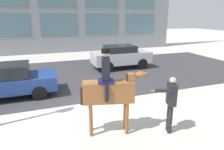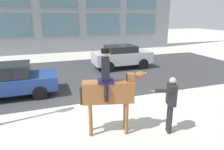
% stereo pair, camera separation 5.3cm
% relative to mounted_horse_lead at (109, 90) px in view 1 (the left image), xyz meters
% --- Properties ---
extents(ground_plane, '(80.00, 80.00, 0.00)m').
position_rel_mounted_horse_lead_xyz_m(ground_plane, '(0.00, 1.86, -1.41)').
color(ground_plane, beige).
extents(road_surface, '(24.00, 8.50, 0.01)m').
position_rel_mounted_horse_lead_xyz_m(road_surface, '(0.00, 6.61, -1.40)').
color(road_surface, '#38383A').
rests_on(road_surface, ground_plane).
extents(mounted_horse_lead, '(1.94, 0.78, 2.64)m').
position_rel_mounted_horse_lead_xyz_m(mounted_horse_lead, '(0.00, 0.00, 0.00)').
color(mounted_horse_lead, brown).
rests_on(mounted_horse_lead, ground_plane).
extents(pedestrian_bystander, '(0.91, 0.45, 1.80)m').
position_rel_mounted_horse_lead_xyz_m(pedestrian_bystander, '(1.75, -0.60, -0.34)').
color(pedestrian_bystander, '#232328').
rests_on(pedestrian_bystander, ground_plane).
extents(street_car_near_lane, '(4.09, 1.83, 1.49)m').
position_rel_mounted_horse_lead_xyz_m(street_car_near_lane, '(-3.35, 4.19, -0.64)').
color(street_car_near_lane, navy).
rests_on(street_car_near_lane, ground_plane).
extents(street_car_far_lane, '(3.95, 1.80, 1.57)m').
position_rel_mounted_horse_lead_xyz_m(street_car_far_lane, '(3.32, 7.30, -0.57)').
color(street_car_far_lane, '#B7B7BC').
rests_on(street_car_far_lane, ground_plane).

